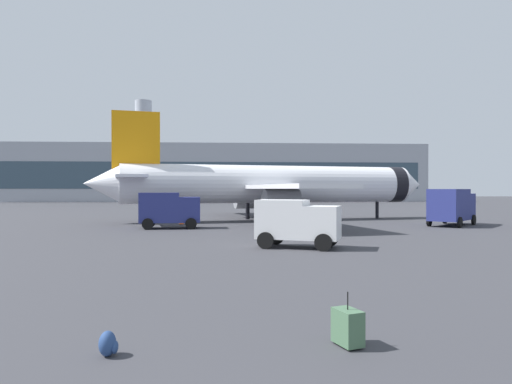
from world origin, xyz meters
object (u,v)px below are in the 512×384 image
(traveller_backpack, at_px, (108,344))
(service_truck, at_px, (169,209))
(cargo_van, at_px, (297,221))
(safety_cone_near, at_px, (182,220))
(safety_cone_mid, at_px, (301,213))
(rolling_suitcase, at_px, (348,327))
(airplane_at_gate, at_px, (271,185))
(fuel_truck, at_px, (452,205))

(traveller_backpack, bearing_deg, service_truck, 94.98)
(service_truck, bearing_deg, cargo_van, -56.78)
(cargo_van, height_order, safety_cone_near, cargo_van)
(safety_cone_near, height_order, safety_cone_mid, safety_cone_near)
(service_truck, relative_size, rolling_suitcase, 4.52)
(traveller_backpack, bearing_deg, airplane_at_gate, 80.27)
(safety_cone_mid, bearing_deg, cargo_van, -99.39)
(service_truck, bearing_deg, safety_cone_mid, 53.33)
(airplane_at_gate, bearing_deg, service_truck, -135.00)
(safety_cone_near, relative_size, traveller_backpack, 1.60)
(airplane_at_gate, distance_m, safety_cone_mid, 10.97)
(safety_cone_mid, bearing_deg, fuel_truck, -58.19)
(airplane_at_gate, height_order, fuel_truck, airplane_at_gate)
(fuel_truck, height_order, safety_cone_mid, fuel_truck)
(safety_cone_near, bearing_deg, traveller_backpack, -86.60)
(airplane_at_gate, distance_m, fuel_truck, 17.12)
(fuel_truck, bearing_deg, safety_cone_mid, 121.81)
(traveller_backpack, bearing_deg, safety_cone_near, 93.40)
(service_truck, distance_m, safety_cone_near, 4.79)
(safety_cone_mid, bearing_deg, traveller_backpack, -103.26)
(airplane_at_gate, distance_m, rolling_suitcase, 38.07)
(safety_cone_near, bearing_deg, safety_cone_mid, 46.37)
(safety_cone_near, relative_size, safety_cone_mid, 1.16)
(cargo_van, bearing_deg, airplane_at_gate, 88.56)
(cargo_van, bearing_deg, traveller_backpack, -110.46)
(service_truck, relative_size, cargo_van, 1.03)
(safety_cone_mid, relative_size, traveller_backpack, 1.38)
(fuel_truck, height_order, safety_cone_near, fuel_truck)
(service_truck, xyz_separation_m, cargo_van, (8.53, -13.03, -0.16))
(service_truck, distance_m, traveller_backpack, 29.24)
(safety_cone_near, distance_m, traveller_backpack, 33.75)
(fuel_truck, bearing_deg, airplane_at_gate, 153.30)
(safety_cone_mid, xyz_separation_m, traveller_backpack, (-11.20, -47.54, -0.09))
(safety_cone_near, bearing_deg, fuel_truck, -7.58)
(cargo_van, bearing_deg, safety_cone_near, 114.40)
(airplane_at_gate, bearing_deg, rolling_suitcase, -92.82)
(traveller_backpack, bearing_deg, safety_cone_mid, 76.74)
(fuel_truck, relative_size, safety_cone_near, 7.85)
(rolling_suitcase, relative_size, traveller_backpack, 2.29)
(airplane_at_gate, relative_size, fuel_truck, 5.88)
(fuel_truck, xyz_separation_m, traveller_backpack, (-21.75, -30.53, -1.54))
(airplane_at_gate, bearing_deg, safety_cone_mid, 63.59)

